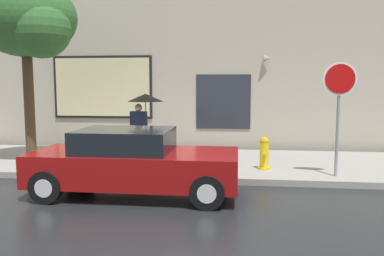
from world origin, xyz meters
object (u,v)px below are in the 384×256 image
parked_car (133,162)px  street_tree (28,21)px  fire_hydrant (264,153)px  stop_sign (339,96)px  pedestrian_with_umbrella (143,106)px

parked_car → street_tree: bearing=146.6°
fire_hydrant → street_tree: (-6.20, 0.19, 3.38)m
street_tree → stop_sign: (7.81, -0.77, -1.93)m
pedestrian_with_umbrella → street_tree: 3.76m
pedestrian_with_umbrella → street_tree: size_ratio=0.38×
parked_car → pedestrian_with_umbrella: 3.29m
parked_car → street_tree: size_ratio=0.85×
street_tree → pedestrian_with_umbrella: bearing=16.4°
parked_car → street_tree: 5.23m
stop_sign → pedestrian_with_umbrella: bearing=161.9°
parked_car → fire_hydrant: (2.79, 2.06, -0.12)m
fire_hydrant → stop_sign: 2.24m
pedestrian_with_umbrella → street_tree: (-2.87, -0.85, 2.29)m
pedestrian_with_umbrella → parked_car: bearing=-80.0°
pedestrian_with_umbrella → stop_sign: stop_sign is taller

